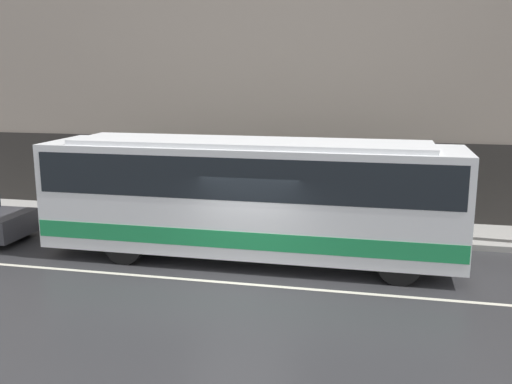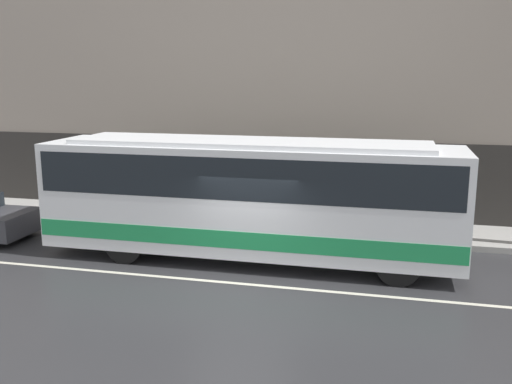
% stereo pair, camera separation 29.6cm
% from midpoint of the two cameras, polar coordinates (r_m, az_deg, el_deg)
% --- Properties ---
extents(ground_plane, '(60.00, 60.00, 0.00)m').
position_cam_midpoint_polar(ground_plane, '(14.02, -1.92, -9.18)').
color(ground_plane, '#2D2D30').
extents(sidewalk, '(60.00, 2.52, 0.18)m').
position_cam_midpoint_polar(sidewalk, '(18.88, 2.05, -3.33)').
color(sidewalk, '#A09E99').
rests_on(sidewalk, ground_plane).
extents(building_facade, '(60.00, 0.35, 13.58)m').
position_cam_midpoint_polar(building_facade, '(19.67, 2.97, 16.34)').
color(building_facade, gray).
rests_on(building_facade, ground_plane).
extents(lane_stripe, '(54.00, 0.14, 0.01)m').
position_cam_midpoint_polar(lane_stripe, '(14.02, -1.92, -9.17)').
color(lane_stripe, beige).
rests_on(lane_stripe, ground_plane).
extents(transit_bus, '(11.15, 2.50, 3.29)m').
position_cam_midpoint_polar(transit_bus, '(15.30, -1.27, -0.15)').
color(transit_bus, white).
rests_on(transit_bus, ground_plane).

